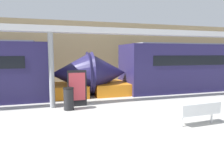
# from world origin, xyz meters

# --- Properties ---
(ground_plane) EXTENTS (60.00, 60.00, 0.00)m
(ground_plane) POSITION_xyz_m (0.00, 0.00, 0.00)
(ground_plane) COLOR #B2AFA8
(station_wall) EXTENTS (56.00, 0.20, 5.00)m
(station_wall) POSITION_xyz_m (0.00, 10.23, 2.50)
(station_wall) COLOR tan
(station_wall) RESTS_ON ground_plane
(train_left) EXTENTS (18.38, 2.93, 3.20)m
(train_left) POSITION_xyz_m (8.15, 6.47, 1.52)
(train_left) COLOR #231E4C
(train_left) RESTS_ON ground_plane
(bench_near) EXTENTS (1.65, 0.52, 0.81)m
(bench_near) POSITION_xyz_m (1.80, 0.14, 0.49)
(bench_near) COLOR silver
(bench_near) RESTS_ON ground_plane
(trash_bin) EXTENTS (0.47, 0.47, 1.01)m
(trash_bin) POSITION_xyz_m (-2.45, 3.40, 0.51)
(trash_bin) COLOR black
(trash_bin) RESTS_ON ground_plane
(poster_board) EXTENTS (0.90, 0.07, 1.73)m
(poster_board) POSITION_xyz_m (-2.01, 3.91, 0.88)
(poster_board) COLOR black
(poster_board) RESTS_ON ground_plane
(support_column_near) EXTENTS (0.24, 0.24, 3.46)m
(support_column_near) POSITION_xyz_m (-3.16, 4.00, 1.73)
(support_column_near) COLOR gray
(support_column_near) RESTS_ON ground_plane
(canopy_beam) EXTENTS (28.00, 0.60, 0.28)m
(canopy_beam) POSITION_xyz_m (-3.16, 4.00, 3.60)
(canopy_beam) COLOR #B7B7BC
(canopy_beam) RESTS_ON support_column_near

